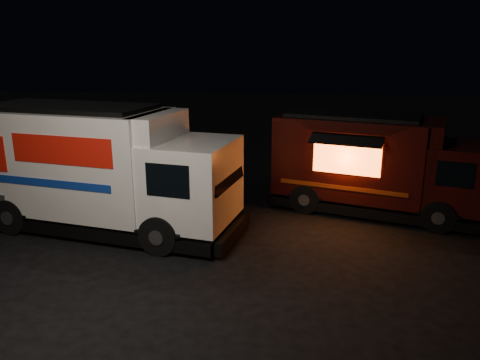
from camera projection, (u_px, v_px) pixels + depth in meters
The scene contains 3 objects.
ground at pixel (148, 250), 11.50m from camera, with size 80.00×80.00×0.00m, color black.
white_truck at pixel (105, 169), 12.44m from camera, with size 7.38×2.52×3.35m, color white, non-canonical shape.
red_truck at pixel (379, 164), 13.80m from camera, with size 6.29×2.31×2.93m, color black, non-canonical shape.
Camera 1 is at (3.37, -10.28, 4.82)m, focal length 35.00 mm.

